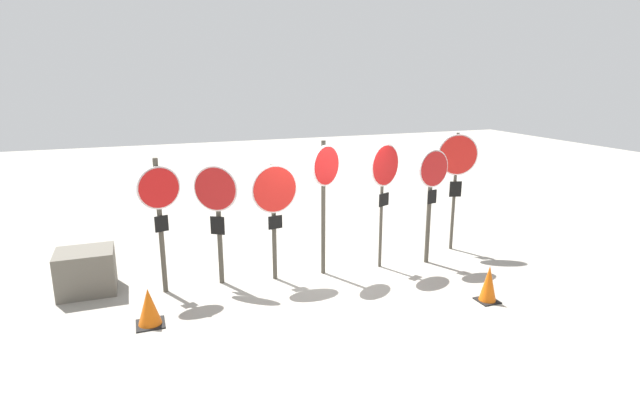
{
  "coord_description": "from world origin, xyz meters",
  "views": [
    {
      "loc": [
        -3.27,
        -8.42,
        3.74
      ],
      "look_at": [
        -0.13,
        0.0,
        1.46
      ],
      "focal_mm": 28.0,
      "sensor_mm": 36.0,
      "label": 1
    }
  ],
  "objects_px": {
    "stop_sign_3": "(325,183)",
    "storage_crate": "(86,271)",
    "stop_sign_1": "(217,204)",
    "traffic_cone_1": "(149,307)",
    "stop_sign_0": "(160,205)",
    "traffic_cone_0": "(489,284)",
    "stop_sign_2": "(274,200)",
    "stop_sign_5": "(432,186)",
    "stop_sign_6": "(457,166)",
    "stop_sign_4": "(384,177)"
  },
  "relations": [
    {
      "from": "stop_sign_6",
      "to": "traffic_cone_0",
      "type": "distance_m",
      "value": 3.0
    },
    {
      "from": "stop_sign_1",
      "to": "traffic_cone_0",
      "type": "xyz_separation_m",
      "value": [
        4.11,
        -2.32,
        -1.19
      ]
    },
    {
      "from": "traffic_cone_1",
      "to": "storage_crate",
      "type": "distance_m",
      "value": 1.91
    },
    {
      "from": "stop_sign_0",
      "to": "stop_sign_5",
      "type": "height_order",
      "value": "stop_sign_0"
    },
    {
      "from": "traffic_cone_1",
      "to": "stop_sign_3",
      "type": "bearing_deg",
      "value": 16.41
    },
    {
      "from": "stop_sign_3",
      "to": "traffic_cone_0",
      "type": "bearing_deg",
      "value": -75.6
    },
    {
      "from": "stop_sign_4",
      "to": "traffic_cone_0",
      "type": "xyz_separation_m",
      "value": [
        0.97,
        -2.0,
        -1.52
      ]
    },
    {
      "from": "stop_sign_2",
      "to": "traffic_cone_0",
      "type": "height_order",
      "value": "stop_sign_2"
    },
    {
      "from": "stop_sign_2",
      "to": "storage_crate",
      "type": "xyz_separation_m",
      "value": [
        -3.26,
        0.64,
        -1.15
      ]
    },
    {
      "from": "stop_sign_6",
      "to": "stop_sign_2",
      "type": "bearing_deg",
      "value": -161.19
    },
    {
      "from": "stop_sign_2",
      "to": "stop_sign_3",
      "type": "height_order",
      "value": "stop_sign_3"
    },
    {
      "from": "stop_sign_0",
      "to": "storage_crate",
      "type": "distance_m",
      "value": 1.84
    },
    {
      "from": "stop_sign_1",
      "to": "traffic_cone_1",
      "type": "distance_m",
      "value": 2.12
    },
    {
      "from": "stop_sign_3",
      "to": "stop_sign_2",
      "type": "bearing_deg",
      "value": 145.8
    },
    {
      "from": "stop_sign_2",
      "to": "stop_sign_6",
      "type": "bearing_deg",
      "value": -4.54
    },
    {
      "from": "stop_sign_0",
      "to": "stop_sign_5",
      "type": "distance_m",
      "value": 5.11
    },
    {
      "from": "stop_sign_5",
      "to": "traffic_cone_0",
      "type": "distance_m",
      "value": 2.29
    },
    {
      "from": "traffic_cone_0",
      "to": "stop_sign_1",
      "type": "bearing_deg",
      "value": 150.6
    },
    {
      "from": "stop_sign_0",
      "to": "storage_crate",
      "type": "relative_size",
      "value": 2.51
    },
    {
      "from": "stop_sign_1",
      "to": "stop_sign_6",
      "type": "bearing_deg",
      "value": 33.39
    },
    {
      "from": "stop_sign_1",
      "to": "stop_sign_4",
      "type": "height_order",
      "value": "stop_sign_4"
    },
    {
      "from": "storage_crate",
      "to": "stop_sign_1",
      "type": "bearing_deg",
      "value": -11.66
    },
    {
      "from": "stop_sign_0",
      "to": "stop_sign_4",
      "type": "bearing_deg",
      "value": -19.15
    },
    {
      "from": "stop_sign_1",
      "to": "traffic_cone_0",
      "type": "bearing_deg",
      "value": 3.15
    },
    {
      "from": "stop_sign_0",
      "to": "traffic_cone_0",
      "type": "xyz_separation_m",
      "value": [
        5.07,
        -2.27,
        -1.27
      ]
    },
    {
      "from": "stop_sign_1",
      "to": "storage_crate",
      "type": "xyz_separation_m",
      "value": [
        -2.26,
        0.47,
        -1.12
      ]
    },
    {
      "from": "stop_sign_6",
      "to": "stop_sign_0",
      "type": "bearing_deg",
      "value": -163.53
    },
    {
      "from": "stop_sign_4",
      "to": "stop_sign_6",
      "type": "bearing_deg",
      "value": -13.32
    },
    {
      "from": "stop_sign_4",
      "to": "stop_sign_6",
      "type": "height_order",
      "value": "stop_sign_6"
    },
    {
      "from": "stop_sign_1",
      "to": "stop_sign_4",
      "type": "bearing_deg",
      "value": 26.79
    },
    {
      "from": "traffic_cone_1",
      "to": "stop_sign_0",
      "type": "bearing_deg",
      "value": 74.36
    },
    {
      "from": "stop_sign_4",
      "to": "traffic_cone_1",
      "type": "relative_size",
      "value": 4.15
    },
    {
      "from": "stop_sign_3",
      "to": "storage_crate",
      "type": "height_order",
      "value": "stop_sign_3"
    },
    {
      "from": "stop_sign_6",
      "to": "traffic_cone_1",
      "type": "distance_m",
      "value": 6.64
    },
    {
      "from": "stop_sign_4",
      "to": "stop_sign_5",
      "type": "distance_m",
      "value": 1.03
    },
    {
      "from": "stop_sign_4",
      "to": "traffic_cone_0",
      "type": "relative_size",
      "value": 3.86
    },
    {
      "from": "stop_sign_2",
      "to": "traffic_cone_0",
      "type": "xyz_separation_m",
      "value": [
        3.1,
        -2.14,
        -1.22
      ]
    },
    {
      "from": "stop_sign_5",
      "to": "stop_sign_2",
      "type": "bearing_deg",
      "value": 163.73
    },
    {
      "from": "stop_sign_2",
      "to": "traffic_cone_1",
      "type": "relative_size",
      "value": 3.66
    },
    {
      "from": "stop_sign_2",
      "to": "stop_sign_4",
      "type": "height_order",
      "value": "stop_sign_4"
    },
    {
      "from": "stop_sign_6",
      "to": "stop_sign_3",
      "type": "bearing_deg",
      "value": -159.21
    },
    {
      "from": "stop_sign_2",
      "to": "stop_sign_0",
      "type": "bearing_deg",
      "value": 168.29
    },
    {
      "from": "stop_sign_0",
      "to": "traffic_cone_0",
      "type": "distance_m",
      "value": 5.7
    },
    {
      "from": "stop_sign_3",
      "to": "traffic_cone_1",
      "type": "height_order",
      "value": "stop_sign_3"
    },
    {
      "from": "stop_sign_5",
      "to": "stop_sign_6",
      "type": "relative_size",
      "value": 0.91
    },
    {
      "from": "stop_sign_4",
      "to": "traffic_cone_0",
      "type": "bearing_deg",
      "value": -88.92
    },
    {
      "from": "traffic_cone_0",
      "to": "storage_crate",
      "type": "bearing_deg",
      "value": 156.4
    },
    {
      "from": "stop_sign_1",
      "to": "stop_sign_2",
      "type": "bearing_deg",
      "value": 22.73
    },
    {
      "from": "stop_sign_6",
      "to": "traffic_cone_1",
      "type": "bearing_deg",
      "value": -153.51
    },
    {
      "from": "traffic_cone_1",
      "to": "storage_crate",
      "type": "height_order",
      "value": "storage_crate"
    }
  ]
}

